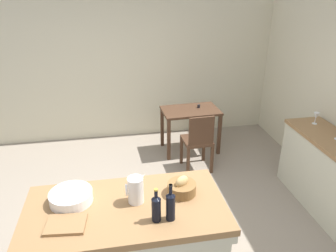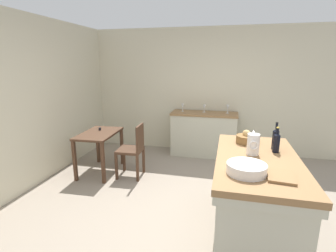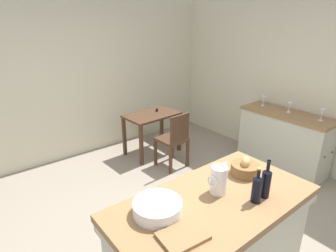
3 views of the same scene
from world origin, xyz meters
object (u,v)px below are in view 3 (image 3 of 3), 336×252
(pitcher, at_px, (219,180))
(wine_glass_far_left, at_px, (322,113))
(wine_glass_left, at_px, (290,105))
(side_cabinet, at_px, (283,140))
(writing_desk, at_px, (152,120))
(wine_bottle_dark, at_px, (266,182))
(wash_bowl, at_px, (157,208))
(bread_basket, at_px, (245,168))
(cutting_board, at_px, (183,236))
(wine_glass_middle, at_px, (263,99))
(island_table, at_px, (212,243))
(wooden_chair, at_px, (174,139))
(wine_bottle_amber, at_px, (257,188))

(pitcher, bearing_deg, wine_glass_far_left, 6.89)
(wine_glass_left, bearing_deg, side_cabinet, -166.17)
(writing_desk, xyz_separation_m, wine_bottle_dark, (-0.83, -2.69, 0.44))
(pitcher, distance_m, wash_bowl, 0.54)
(side_cabinet, relative_size, bread_basket, 5.50)
(wine_glass_left, bearing_deg, cutting_board, -162.09)
(bread_basket, height_order, cutting_board, bread_basket)
(wine_glass_middle, bearing_deg, writing_desk, 137.77)
(island_table, height_order, pitcher, pitcher)
(side_cabinet, height_order, wine_glass_far_left, wine_glass_far_left)
(side_cabinet, height_order, wooden_chair, wooden_chair)
(island_table, distance_m, cutting_board, 0.65)
(pitcher, relative_size, bread_basket, 1.09)
(wooden_chair, height_order, cutting_board, cutting_board)
(island_table, distance_m, wooden_chair, 2.16)
(wine_bottle_dark, bearing_deg, cutting_board, 175.29)
(wine_bottle_amber, relative_size, wine_glass_far_left, 1.72)
(wine_bottle_amber, xyz_separation_m, wine_glass_left, (2.29, 1.02, -0.03))
(writing_desk, bearing_deg, pitcher, -113.90)
(side_cabinet, height_order, cutting_board, cutting_board)
(wine_bottle_dark, bearing_deg, wine_glass_left, 25.14)
(wine_bottle_dark, distance_m, wine_glass_left, 2.41)
(wash_bowl, height_order, cutting_board, wash_bowl)
(island_table, relative_size, wooden_chair, 1.81)
(wooden_chair, xyz_separation_m, wine_glass_far_left, (1.39, -1.50, 0.52))
(cutting_board, relative_size, wine_glass_left, 1.90)
(writing_desk, xyz_separation_m, wash_bowl, (-1.60, -2.33, 0.36))
(pitcher, bearing_deg, bread_basket, 6.23)
(wine_bottle_dark, bearing_deg, wine_glass_far_left, 14.25)
(wine_bottle_amber, distance_m, wine_glass_middle, 2.71)
(bread_basket, bearing_deg, wine_glass_left, 19.54)
(wash_bowl, xyz_separation_m, wine_bottle_amber, (0.66, -0.35, 0.07))
(wine_bottle_dark, height_order, wine_glass_far_left, wine_bottle_dark)
(wash_bowl, height_order, wine_glass_left, wine_glass_left)
(wooden_chair, relative_size, cutting_board, 3.09)
(bread_basket, height_order, wine_glass_far_left, bread_basket)
(wash_bowl, height_order, wine_glass_far_left, wine_glass_far_left)
(side_cabinet, bearing_deg, wine_glass_middle, 84.81)
(pitcher, height_order, wine_glass_far_left, pitcher)
(writing_desk, relative_size, wine_glass_far_left, 5.54)
(side_cabinet, relative_size, wine_glass_middle, 8.67)
(wash_bowl, bearing_deg, pitcher, -10.01)
(writing_desk, height_order, wine_glass_left, wine_glass_left)
(pitcher, bearing_deg, wine_bottle_dark, -47.05)
(wine_bottle_amber, bearing_deg, wine_bottle_dark, -2.88)
(wine_bottle_amber, bearing_deg, writing_desk, 70.66)
(wine_glass_far_left, distance_m, wine_glass_left, 0.47)
(wine_bottle_amber, bearing_deg, cutting_board, 175.00)
(wine_glass_far_left, bearing_deg, writing_desk, 122.28)
(wooden_chair, bearing_deg, wine_bottle_dark, -111.15)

